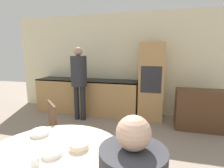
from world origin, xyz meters
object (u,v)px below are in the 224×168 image
Objects in this scene: oven_unit at (151,82)px; bowl_far at (79,145)px; bowl_near at (53,152)px; bowl_centre at (40,132)px; cup at (35,162)px; person_standing at (79,76)px; chair_far_left at (46,136)px; sideboard at (200,110)px.

bowl_far is at bearing -99.47° from oven_unit.
bowl_centre is at bearing 139.09° from bowl_near.
cup is 0.47× the size of bowl_near.
person_standing is 2.69m from bowl_far.
person_standing reaches higher than bowl_centre.
chair_far_left reaches higher than bowl_centre.
chair_far_left is (-2.24, -2.03, 0.11)m from sideboard.
bowl_far is (-0.49, -2.95, -0.11)m from oven_unit.
bowl_centre is at bearing 123.06° from cup.
chair_far_left is at bearing -77.36° from person_standing.
chair_far_left is at bearing -116.53° from oven_unit.
cup is 0.44× the size of bowl_far.
cup is at bearing -101.97° from oven_unit.
sideboard is 2.75m from person_standing.
cup reaches higher than bowl_near.
chair_far_left reaches higher than bowl_far.
sideboard is (1.03, -0.40, -0.49)m from oven_unit.
chair_far_left is 1.03m from cup.
oven_unit is 9.79× the size of bowl_centre.
oven_unit is at bearing 78.05° from bowl_near.
cup is at bearing -120.94° from sideboard.
chair_far_left is at bearing 143.99° from bowl_far.
bowl_far is at bearing -120.77° from sideboard.
bowl_near is (0.98, -2.57, -0.27)m from person_standing.
bowl_far reaches higher than bowl_centre.
bowl_near is (0.04, 0.17, -0.02)m from cup.
bowl_far reaches higher than bowl_near.
person_standing is 10.51× the size of bowl_near.
bowl_centre is (0.22, -0.39, 0.26)m from chair_far_left.
sideboard is 3.17m from bowl_centre.
oven_unit is 3.34m from cup.
bowl_near is at bearing -6.32° from chair_far_left.
bowl_centre is at bearing 164.48° from bowl_far.
sideboard is 0.57× the size of person_standing.
oven_unit is 1.88× the size of chair_far_left.
person_standing is 2.76m from bowl_near.
bowl_near is (0.56, -0.67, 0.26)m from chair_far_left.
cup is (0.52, -0.84, 0.28)m from chair_far_left.
bowl_far is (-1.52, -2.56, 0.38)m from sideboard.
bowl_near is at bearing -137.48° from bowl_far.
person_standing is 9.25× the size of bowl_centre.
oven_unit is 2.99m from bowl_far.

